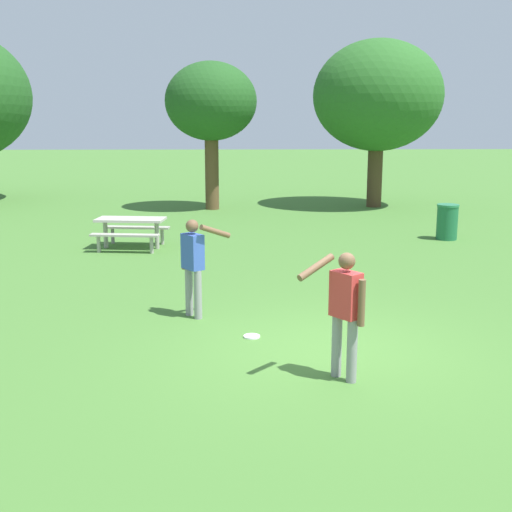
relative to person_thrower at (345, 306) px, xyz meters
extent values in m
plane|color=#447530|center=(-0.07, 1.02, -0.96)|extent=(120.00, 120.00, 0.00)
cylinder|color=gray|center=(0.09, -0.09, -0.55)|extent=(0.13, 0.13, 0.82)
cylinder|color=gray|center=(-0.07, 0.11, -0.55)|extent=(0.13, 0.13, 0.82)
cube|color=#D83838|center=(0.01, 0.01, 0.15)|extent=(0.41, 0.44, 0.58)
sphere|color=brown|center=(0.01, 0.01, 0.57)|extent=(0.21, 0.21, 0.21)
cylinder|color=brown|center=(0.17, -0.20, 0.10)|extent=(0.09, 0.09, 0.58)
cylinder|color=brown|center=(-0.36, 0.05, 0.49)|extent=(0.51, 0.42, 0.28)
cylinder|color=gray|center=(-2.15, 2.82, -0.55)|extent=(0.13, 0.13, 0.82)
cylinder|color=gray|center=(-1.99, 2.62, -0.55)|extent=(0.13, 0.13, 0.82)
cube|color=#3856B7|center=(-2.07, 2.72, 0.15)|extent=(0.41, 0.44, 0.58)
sphere|color=brown|center=(-2.07, 2.72, 0.57)|extent=(0.21, 0.21, 0.21)
cylinder|color=brown|center=(-2.23, 2.93, 0.10)|extent=(0.09, 0.09, 0.58)
cylinder|color=brown|center=(-1.70, 2.68, 0.49)|extent=(0.51, 0.42, 0.28)
cylinder|color=white|center=(-1.13, 1.65, -0.95)|extent=(0.25, 0.25, 0.03)
cube|color=#B2ADA3|center=(-4.05, 8.63, -0.22)|extent=(1.77, 0.94, 0.06)
cube|color=#A49F96|center=(-4.11, 8.05, -0.52)|extent=(1.72, 0.45, 0.05)
cube|color=#A49F96|center=(-3.98, 9.20, -0.52)|extent=(1.72, 0.45, 0.05)
cylinder|color=#A49F96|center=(-4.70, 8.70, -0.61)|extent=(0.11, 0.11, 0.71)
cylinder|color=#A49F96|center=(-4.77, 8.13, -0.75)|extent=(0.09, 0.09, 0.41)
cylinder|color=#A49F96|center=(-4.64, 9.28, -0.75)|extent=(0.09, 0.09, 0.41)
cylinder|color=#A49F96|center=(-3.39, 8.56, -0.61)|extent=(0.11, 0.11, 0.71)
cylinder|color=#A49F96|center=(-3.45, 7.98, -0.75)|extent=(0.09, 0.09, 0.41)
cylinder|color=#A49F96|center=(-3.32, 9.13, -0.75)|extent=(0.09, 0.09, 0.41)
cylinder|color=#1E663D|center=(4.34, 9.66, -0.51)|extent=(0.56, 0.56, 0.90)
cylinder|color=#287A4B|center=(4.34, 9.66, -0.03)|extent=(0.59, 0.59, 0.06)
cylinder|color=brown|center=(-2.28, 15.85, 0.50)|extent=(0.49, 0.49, 2.93)
ellipsoid|color=#21511E|center=(-2.28, 15.85, 2.85)|extent=(3.23, 3.23, 2.74)
cylinder|color=#4C3823|center=(3.71, 16.38, 0.41)|extent=(0.55, 0.55, 2.75)
ellipsoid|color=#286023|center=(3.71, 16.38, 3.07)|extent=(4.66, 4.66, 3.96)
camera|label=1|loc=(-1.31, -7.82, 2.30)|focal=46.09mm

